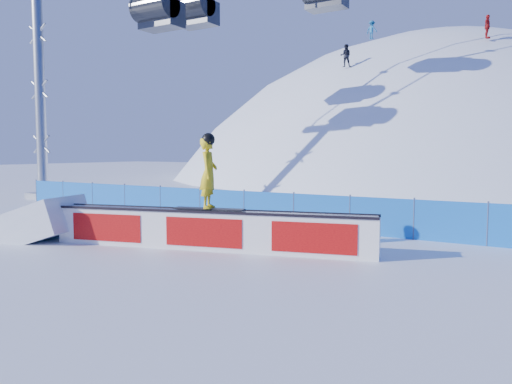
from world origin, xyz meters
The scene contains 7 objects.
ground centered at (0.00, 0.00, 0.00)m, with size 160.00×160.00×0.00m, color white.
snow_hill centered at (0.00, 42.00, -18.00)m, with size 64.00×64.00×64.00m.
safety_fence centered at (0.00, 4.50, 0.60)m, with size 22.05×0.05×1.30m.
rail_box centered at (2.68, 0.11, 0.53)m, with size 8.81×2.92×1.07m.
snow_ramp centered at (-2.73, -1.34, 0.00)m, with size 2.74×1.83×1.03m, color white, non-canonical shape.
snowboarder centered at (2.72, 0.12, 2.07)m, with size 1.97×0.84×2.03m.
distant_skiers centered at (2.00, 29.93, 11.03)m, with size 20.60×10.72×6.84m.
Camera 1 is at (10.68, -10.45, 2.63)m, focal length 35.00 mm.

